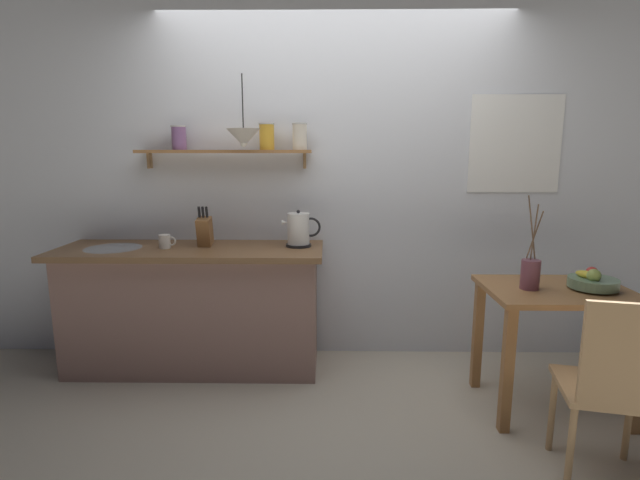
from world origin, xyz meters
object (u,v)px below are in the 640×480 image
fruit_bowl (593,281)px  twig_vase (530,273)px  dining_chair_near (614,384)px  dining_table (555,313)px  knife_block (205,231)px  electric_kettle (299,230)px  pendant_lamp (244,138)px  coffee_mug_by_sink (165,241)px

fruit_bowl → twig_vase: 0.36m
dining_chair_near → dining_table: bearing=85.0°
dining_chair_near → knife_block: knife_block is taller
electric_kettle → pendant_lamp: (-0.35, -0.09, 0.63)m
dining_chair_near → electric_kettle: (-1.48, 1.28, 0.48)m
dining_table → fruit_bowl: size_ratio=3.05×
electric_kettle → twig_vase: bearing=-23.0°
twig_vase → pendant_lamp: (-1.72, 0.49, 0.78)m
knife_block → coffee_mug_by_sink: (-0.26, -0.06, -0.06)m
fruit_bowl → knife_block: 2.46m
twig_vase → knife_block: bearing=164.3°
electric_kettle → coffee_mug_by_sink: electric_kettle is taller
dining_chair_near → coffee_mug_by_sink: 2.71m
electric_kettle → coffee_mug_by_sink: 0.92m
electric_kettle → pendant_lamp: size_ratio=0.58×
dining_table → twig_vase: (-0.17, -0.02, 0.24)m
pendant_lamp → coffee_mug_by_sink: bearing=178.4°
twig_vase → coffee_mug_by_sink: size_ratio=4.62×
dining_table → pendant_lamp: (-1.90, 0.47, 1.02)m
dining_table → fruit_bowl: bearing=-8.3°
dining_table → dining_chair_near: (-0.06, -0.71, -0.09)m
knife_block → pendant_lamp: (0.30, -0.08, 0.63)m
coffee_mug_by_sink → dining_table: bearing=-11.3°
dining_chair_near → twig_vase: 0.78m
dining_table → knife_block: knife_block is taller
knife_block → pendant_lamp: size_ratio=0.62×
coffee_mug_by_sink → dining_chair_near: bearing=-26.6°
fruit_bowl → pendant_lamp: 2.29m
coffee_mug_by_sink → fruit_bowl: bearing=-11.0°
pendant_lamp → dining_table: bearing=-14.0°
fruit_bowl → dining_chair_near: bearing=-109.7°
twig_vase → electric_kettle: 1.50m
dining_table → dining_chair_near: size_ratio=0.89×
dining_table → knife_block: bearing=165.9°
dining_chair_near → electric_kettle: size_ratio=3.44×
dining_chair_near → twig_vase: size_ratio=1.71×
fruit_bowl → coffee_mug_by_sink: bearing=169.0°
twig_vase → coffee_mug_by_sink: (-2.29, 0.50, 0.08)m
twig_vase → knife_block: 2.11m
electric_kettle → dining_chair_near: bearing=-40.8°
knife_block → coffee_mug_by_sink: size_ratio=2.41×
electric_kettle → dining_table: bearing=-20.2°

